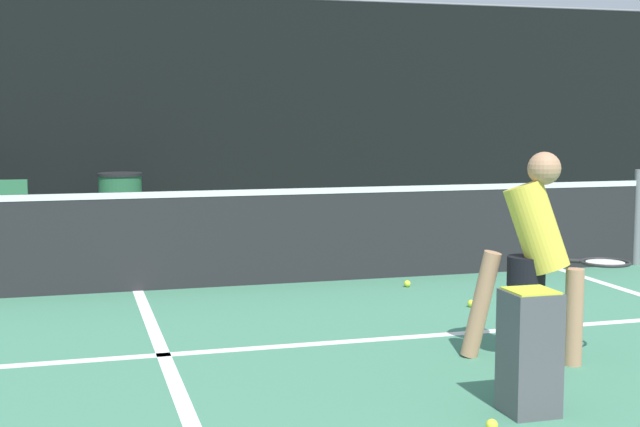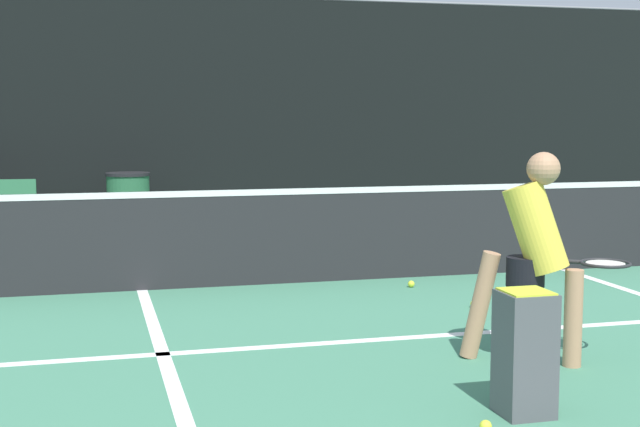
% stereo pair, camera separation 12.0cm
% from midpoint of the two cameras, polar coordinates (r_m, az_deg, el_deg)
% --- Properties ---
extents(court_service_line, '(8.25, 0.10, 0.01)m').
position_cam_midpoint_polar(court_service_line, '(6.43, -10.52, -8.88)').
color(court_service_line, white).
rests_on(court_service_line, ground).
extents(court_center_mark, '(0.10, 4.64, 0.01)m').
position_cam_midpoint_polar(court_center_mark, '(6.47, -10.56, -8.76)').
color(court_center_mark, white).
rests_on(court_center_mark, ground).
extents(net, '(11.09, 0.09, 1.07)m').
position_cam_midpoint_polar(net, '(8.65, -12.05, -1.55)').
color(net, slate).
rests_on(net, ground).
extents(fence_back, '(24.00, 0.06, 3.35)m').
position_cam_midpoint_polar(fence_back, '(12.63, -13.41, 6.14)').
color(fence_back, black).
rests_on(fence_back, ground).
extents(player_practicing, '(1.18, 0.63, 1.44)m').
position_cam_midpoint_polar(player_practicing, '(6.16, 13.06, -2.11)').
color(player_practicing, tan).
rests_on(player_practicing, ground).
extents(tennis_ball_scattered_3, '(0.07, 0.07, 0.07)m').
position_cam_midpoint_polar(tennis_ball_scattered_3, '(8.77, 5.21, -4.49)').
color(tennis_ball_scattered_3, '#D1E033').
rests_on(tennis_ball_scattered_3, ground).
extents(tennis_ball_scattered_4, '(0.07, 0.07, 0.07)m').
position_cam_midpoint_polar(tennis_ball_scattered_4, '(7.93, 9.23, -5.70)').
color(tennis_ball_scattered_4, '#D1E033').
rests_on(tennis_ball_scattered_4, ground).
extents(tennis_ball_scattered_7, '(0.07, 0.07, 0.07)m').
position_cam_midpoint_polar(tennis_ball_scattered_7, '(4.95, 10.24, -13.18)').
color(tennis_ball_scattered_7, '#D1E033').
rests_on(tennis_ball_scattered_7, ground).
extents(ball_hopper, '(0.28, 0.28, 0.71)m').
position_cam_midpoint_polar(ball_hopper, '(5.17, 12.61, -8.46)').
color(ball_hopper, '#4C4C51').
rests_on(ball_hopper, ground).
extents(trash_bin, '(0.58, 0.58, 0.92)m').
position_cam_midpoint_polar(trash_bin, '(11.98, -12.92, 0.36)').
color(trash_bin, '#28603D').
rests_on(trash_bin, ground).
extents(parked_car, '(1.69, 4.48, 1.46)m').
position_cam_midpoint_polar(parked_car, '(16.97, -2.21, 2.77)').
color(parked_car, silver).
rests_on(parked_car, ground).
extents(building_far, '(36.00, 2.40, 4.68)m').
position_cam_midpoint_polar(building_far, '(28.89, -14.84, 7.47)').
color(building_far, beige).
rests_on(building_far, ground).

